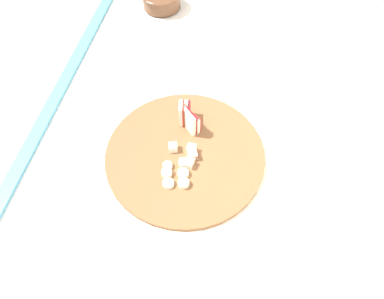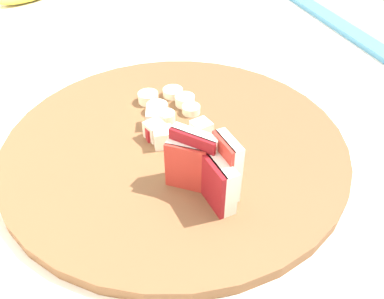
# 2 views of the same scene
# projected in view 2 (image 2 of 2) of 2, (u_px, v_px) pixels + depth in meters

# --- Properties ---
(cutting_board) EXTENTS (0.41, 0.41, 0.01)m
(cutting_board) POSITION_uv_depth(u_px,v_px,m) (175.00, 144.00, 0.48)
(cutting_board) COLOR brown
(cutting_board) RESTS_ON tiled_countertop
(apple_wedge_fan) EXTENTS (0.08, 0.06, 0.07)m
(apple_wedge_fan) POSITION_uv_depth(u_px,v_px,m) (206.00, 169.00, 0.39)
(apple_wedge_fan) COLOR #B22D23
(apple_wedge_fan) RESTS_ON cutting_board
(apple_dice_pile) EXTENTS (0.07, 0.08, 0.02)m
(apple_dice_pile) POSITION_uv_depth(u_px,v_px,m) (167.00, 129.00, 0.47)
(apple_dice_pile) COLOR white
(apple_dice_pile) RESTS_ON cutting_board
(banana_slice_rows) EXTENTS (0.09, 0.07, 0.02)m
(banana_slice_rows) POSITION_uv_depth(u_px,v_px,m) (168.00, 104.00, 0.52)
(banana_slice_rows) COLOR #F4EAC6
(banana_slice_rows) RESTS_ON cutting_board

